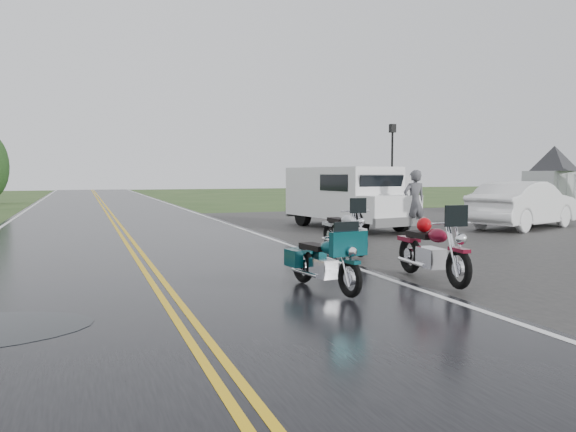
{
  "coord_description": "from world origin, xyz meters",
  "views": [
    {
      "loc": [
        -1.17,
        -8.77,
        1.86
      ],
      "look_at": [
        2.8,
        2.0,
        1.0
      ],
      "focal_mm": 35.0,
      "sensor_mm": 36.0,
      "label": 1
    }
  ],
  "objects_px": {
    "van_white": "(359,200)",
    "person_at_van": "(414,203)",
    "sedan_white": "(524,206)",
    "lamp_post_far_right": "(392,168)",
    "motorcycle_teal": "(350,264)",
    "visitor_center": "(554,163)",
    "motorcycle_red": "(459,252)",
    "motorcycle_silver": "(360,231)"
  },
  "relations": [
    {
      "from": "van_white",
      "to": "person_at_van",
      "type": "bearing_deg",
      "value": -29.9
    },
    {
      "from": "sedan_white",
      "to": "lamp_post_far_right",
      "type": "xyz_separation_m",
      "value": [
        0.38,
        9.24,
        1.38
      ]
    },
    {
      "from": "person_at_van",
      "to": "lamp_post_far_right",
      "type": "xyz_separation_m",
      "value": [
        4.97,
        9.69,
        1.2
      ]
    },
    {
      "from": "motorcycle_teal",
      "to": "van_white",
      "type": "relative_size",
      "value": 0.35
    },
    {
      "from": "visitor_center",
      "to": "van_white",
      "type": "distance_m",
      "value": 14.51
    },
    {
      "from": "motorcycle_red",
      "to": "person_at_van",
      "type": "bearing_deg",
      "value": 66.53
    },
    {
      "from": "motorcycle_red",
      "to": "motorcycle_silver",
      "type": "relative_size",
      "value": 1.03
    },
    {
      "from": "motorcycle_teal",
      "to": "person_at_van",
      "type": "height_order",
      "value": "person_at_van"
    },
    {
      "from": "van_white",
      "to": "motorcycle_silver",
      "type": "bearing_deg",
      "value": -126.59
    },
    {
      "from": "motorcycle_teal",
      "to": "van_white",
      "type": "xyz_separation_m",
      "value": [
        4.23,
        7.86,
        0.51
      ]
    },
    {
      "from": "motorcycle_silver",
      "to": "van_white",
      "type": "distance_m",
      "value": 4.93
    },
    {
      "from": "motorcycle_red",
      "to": "motorcycle_teal",
      "type": "relative_size",
      "value": 1.16
    },
    {
      "from": "van_white",
      "to": "person_at_van",
      "type": "distance_m",
      "value": 1.66
    },
    {
      "from": "motorcycle_teal",
      "to": "motorcycle_silver",
      "type": "xyz_separation_m",
      "value": [
        1.98,
        3.5,
        0.07
      ]
    },
    {
      "from": "motorcycle_teal",
      "to": "van_white",
      "type": "bearing_deg",
      "value": 53.43
    },
    {
      "from": "motorcycle_teal",
      "to": "van_white",
      "type": "height_order",
      "value": "van_white"
    },
    {
      "from": "visitor_center",
      "to": "lamp_post_far_right",
      "type": "distance_m",
      "value": 7.61
    },
    {
      "from": "van_white",
      "to": "sedan_white",
      "type": "height_order",
      "value": "van_white"
    },
    {
      "from": "motorcycle_teal",
      "to": "person_at_van",
      "type": "relative_size",
      "value": 0.97
    },
    {
      "from": "motorcycle_teal",
      "to": "van_white",
      "type": "distance_m",
      "value": 8.94
    },
    {
      "from": "motorcycle_red",
      "to": "van_white",
      "type": "height_order",
      "value": "van_white"
    },
    {
      "from": "motorcycle_silver",
      "to": "sedan_white",
      "type": "xyz_separation_m",
      "value": [
        8.4,
        4.23,
        0.16
      ]
    },
    {
      "from": "motorcycle_red",
      "to": "sedan_white",
      "type": "distance_m",
      "value": 11.55
    },
    {
      "from": "lamp_post_far_right",
      "to": "visitor_center",
      "type": "bearing_deg",
      "value": -27.09
    },
    {
      "from": "person_at_van",
      "to": "motorcycle_teal",
      "type": "bearing_deg",
      "value": 53.79
    },
    {
      "from": "person_at_van",
      "to": "van_white",
      "type": "bearing_deg",
      "value": -18.3
    },
    {
      "from": "motorcycle_teal",
      "to": "lamp_post_far_right",
      "type": "relative_size",
      "value": 0.43
    },
    {
      "from": "person_at_van",
      "to": "lamp_post_far_right",
      "type": "height_order",
      "value": "lamp_post_far_right"
    },
    {
      "from": "motorcycle_red",
      "to": "van_white",
      "type": "bearing_deg",
      "value": 77.99
    },
    {
      "from": "motorcycle_teal",
      "to": "person_at_van",
      "type": "xyz_separation_m",
      "value": [
        5.78,
        7.28,
        0.42
      ]
    },
    {
      "from": "visitor_center",
      "to": "person_at_van",
      "type": "height_order",
      "value": "visitor_center"
    },
    {
      "from": "motorcycle_red",
      "to": "van_white",
      "type": "relative_size",
      "value": 0.4
    },
    {
      "from": "motorcycle_teal",
      "to": "lamp_post_far_right",
      "type": "bearing_deg",
      "value": 49.35
    },
    {
      "from": "person_at_van",
      "to": "sedan_white",
      "type": "distance_m",
      "value": 4.62
    },
    {
      "from": "visitor_center",
      "to": "sedan_white",
      "type": "height_order",
      "value": "visitor_center"
    },
    {
      "from": "visitor_center",
      "to": "person_at_van",
      "type": "bearing_deg",
      "value": -152.08
    },
    {
      "from": "van_white",
      "to": "lamp_post_far_right",
      "type": "bearing_deg",
      "value": 45.03
    },
    {
      "from": "motorcycle_silver",
      "to": "lamp_post_far_right",
      "type": "xyz_separation_m",
      "value": [
        8.77,
        13.47,
        1.54
      ]
    },
    {
      "from": "motorcycle_silver",
      "to": "sedan_white",
      "type": "height_order",
      "value": "sedan_white"
    },
    {
      "from": "van_white",
      "to": "lamp_post_far_right",
      "type": "distance_m",
      "value": 11.26
    },
    {
      "from": "visitor_center",
      "to": "motorcycle_silver",
      "type": "bearing_deg",
      "value": -147.24
    },
    {
      "from": "visitor_center",
      "to": "lamp_post_far_right",
      "type": "bearing_deg",
      "value": 152.91
    }
  ]
}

